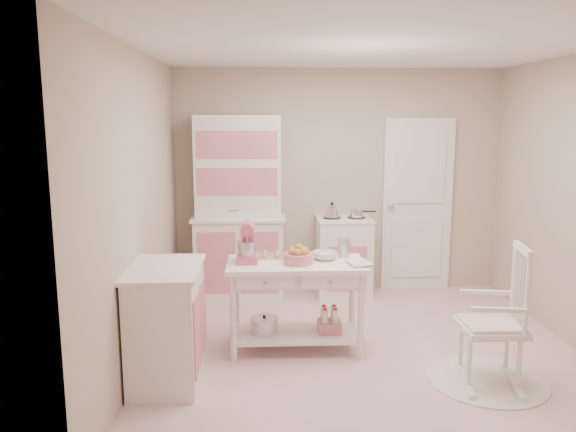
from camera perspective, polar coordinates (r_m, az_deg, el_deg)
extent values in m
plane|color=#C67C89|center=(5.14, 7.67, -13.55)|extent=(3.80, 3.80, 0.00)
cube|color=white|center=(4.75, 8.42, 16.61)|extent=(3.80, 3.80, 0.04)
cube|color=#BBA697|center=(6.63, 5.07, 3.50)|extent=(3.80, 0.04, 2.60)
cube|color=#BBA697|center=(2.96, 14.68, -4.89)|extent=(3.80, 0.04, 2.60)
cube|color=#BBA697|center=(4.80, -14.86, 0.74)|extent=(0.04, 3.80, 2.60)
cube|color=white|center=(6.83, 12.99, 1.10)|extent=(0.82, 0.05, 2.04)
cube|color=white|center=(6.38, -5.05, 0.89)|extent=(1.06, 0.50, 2.08)
cube|color=white|center=(6.50, 5.66, -4.16)|extent=(0.62, 0.57, 0.92)
cube|color=white|center=(4.53, -12.22, -10.70)|extent=(0.54, 0.84, 0.92)
cylinder|color=white|center=(4.85, 19.54, -15.45)|extent=(0.92, 0.92, 0.01)
cube|color=white|center=(4.65, 19.94, -9.37)|extent=(0.59, 0.79, 1.10)
cube|color=white|center=(5.02, 0.80, -9.12)|extent=(1.20, 0.60, 0.80)
cube|color=#CE577A|center=(4.88, -4.13, -2.75)|extent=(0.21, 0.29, 0.34)
cube|color=silver|center=(5.07, -1.00, -4.12)|extent=(0.34, 0.24, 0.02)
cylinder|color=#D67B8A|center=(4.85, 1.08, -4.33)|extent=(0.25, 0.25, 0.09)
imported|color=silver|center=(5.00, 3.74, -4.04)|extent=(0.22, 0.22, 0.07)
cylinder|color=silver|center=(5.08, 5.67, -3.24)|extent=(0.10, 0.10, 0.17)
imported|color=silver|center=(4.83, 6.24, -4.85)|extent=(0.22, 0.27, 0.02)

